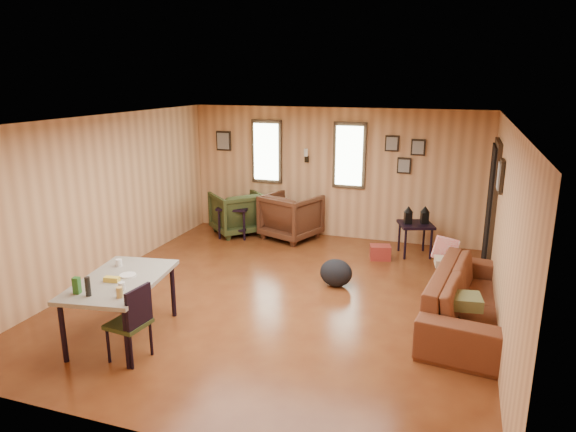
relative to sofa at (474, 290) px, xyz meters
name	(u,v)px	position (x,y,z in m)	size (l,w,h in m)	color
room	(297,208)	(-2.32, 0.29, 0.75)	(5.54, 6.04, 2.44)	brown
sofa	(474,290)	(0.00, 0.00, 0.00)	(2.32, 0.68, 0.91)	brown
recliner_brown	(291,214)	(-3.18, 2.61, 0.01)	(0.90, 0.85, 0.93)	#492616
recliner_green	(237,211)	(-4.26, 2.58, -0.01)	(0.87, 0.81, 0.89)	#303719
end_table	(234,216)	(-4.22, 2.37, -0.05)	(0.64, 0.60, 0.72)	black
side_table	(416,222)	(-0.90, 2.39, 0.13)	(0.68, 0.68, 0.86)	black
cooler	(380,252)	(-1.41, 1.98, -0.34)	(0.38, 0.31, 0.24)	maroon
backpack	(336,273)	(-1.84, 0.64, -0.25)	(0.54, 0.46, 0.40)	black
sofa_pillows	(453,276)	(-0.24, 0.27, 0.05)	(0.67, 1.82, 0.37)	brown
dining_table	(120,284)	(-3.80, -1.62, 0.20)	(1.05, 1.53, 0.93)	gray
dining_chair	(133,319)	(-3.38, -2.00, 0.02)	(0.42, 0.42, 0.84)	#303719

